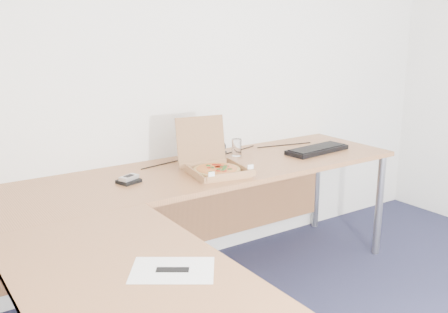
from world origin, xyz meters
TOP-DOWN VIEW (x-y plane):
  - desk at (-0.82, 0.97)m, footprint 2.50×2.20m
  - pizza_box at (-0.51, 1.29)m, footprint 0.29×0.34m
  - drinking_glass at (-0.18, 1.54)m, footprint 0.06×0.06m
  - keyboard at (0.32, 1.33)m, footprint 0.46×0.20m
  - wallet at (-0.98, 1.39)m, footprint 0.13×0.12m
  - phone at (-0.98, 1.39)m, footprint 0.11×0.09m
  - paper_sheet at (-1.26, 0.39)m, footprint 0.34×0.32m
  - dome_speaker at (-0.22, 1.68)m, footprint 0.10×0.10m
  - cable_bundle at (-0.20, 1.61)m, footprint 0.62×0.13m

SIDE VIEW (x-z plane):
  - desk at x=-0.82m, z-range 0.34..1.07m
  - paper_sheet at x=-1.26m, z-range 0.73..0.73m
  - cable_bundle at x=-0.20m, z-range 0.73..0.74m
  - wallet at x=-0.98m, z-range 0.73..0.75m
  - keyboard at x=0.32m, z-range 0.73..0.76m
  - phone at x=-0.98m, z-range 0.75..0.77m
  - pizza_box at x=-0.51m, z-range 0.62..0.91m
  - dome_speaker at x=-0.22m, z-range 0.73..0.81m
  - drinking_glass at x=-0.18m, z-range 0.73..0.84m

